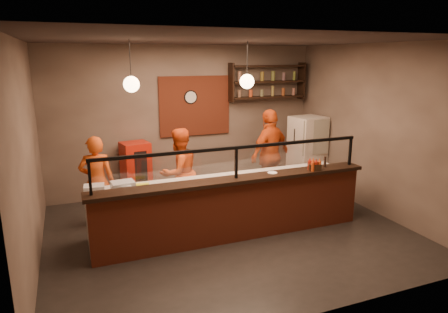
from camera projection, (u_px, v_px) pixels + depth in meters
name	position (u px, v px, depth m)	size (l,w,h in m)	color
floor	(229.00, 232.00, 6.93)	(6.00, 6.00, 0.00)	black
ceiling	(229.00, 40.00, 6.15)	(6.00, 6.00, 0.00)	#372E2B
wall_back	(186.00, 120.00, 8.79)	(6.00, 6.00, 0.00)	#7B685A
wall_left	(27.00, 158.00, 5.47)	(5.00, 5.00, 0.00)	#7B685A
wall_right	(374.00, 130.00, 7.61)	(5.00, 5.00, 0.00)	#7B685A
wall_front	(317.00, 186.00, 4.28)	(6.00, 6.00, 0.00)	#7B685A
brick_patch	(195.00, 106.00, 8.76)	(1.60, 0.04, 1.30)	maroon
service_counter	(236.00, 211.00, 6.53)	(4.60, 0.25, 1.00)	maroon
counter_ledge	(236.00, 180.00, 6.41)	(4.70, 0.37, 0.06)	black
worktop_cabinet	(225.00, 205.00, 7.00)	(4.60, 0.75, 0.85)	gray
worktop	(225.00, 180.00, 6.89)	(4.60, 0.75, 0.05)	white
sneeze_guard	(236.00, 159.00, 6.32)	(4.50, 0.05, 0.52)	white
wall_shelving	(268.00, 82.00, 9.12)	(1.84, 0.28, 0.85)	black
wall_clock	(191.00, 97.00, 8.67)	(0.30, 0.30, 0.04)	black
pendant_left	(131.00, 84.00, 5.95)	(0.24, 0.24, 0.77)	black
pendant_right	(247.00, 81.00, 6.63)	(0.24, 0.24, 0.77)	black
cook_left	(97.00, 182.00, 7.02)	(0.60, 0.39, 1.63)	#D14A13
cook_mid	(179.00, 172.00, 7.49)	(0.82, 0.64, 1.68)	#D54814
cook_right	(270.00, 155.00, 8.36)	(1.12, 0.47, 1.92)	#CC4713
fridge	(307.00, 152.00, 9.13)	(0.69, 0.64, 1.65)	beige
red_cooler	(136.00, 172.00, 8.28)	(0.54, 0.49, 1.25)	#B31B0B
pizza_dough	(244.00, 177.00, 7.00)	(0.49, 0.49, 0.01)	#F2E5CD
prep_tub_a	(122.00, 189.00, 6.15)	(0.29, 0.23, 0.14)	silver
prep_tub_b	(94.00, 190.00, 6.08)	(0.30, 0.24, 0.15)	silver
prep_tub_c	(123.00, 187.00, 6.19)	(0.34, 0.27, 0.17)	silver
rolling_pin	(139.00, 184.00, 6.50)	(0.05, 0.05, 0.31)	#FCFB2A
condiment_caddy	(314.00, 167.00, 6.84)	(0.20, 0.16, 0.11)	black
pepper_mill	(325.00, 162.00, 7.02)	(0.04, 0.04, 0.19)	black
small_plate	(272.00, 173.00, 6.67)	(0.16, 0.16, 0.01)	white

